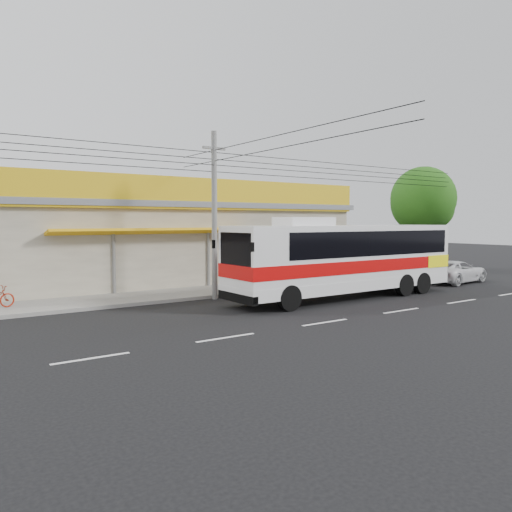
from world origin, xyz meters
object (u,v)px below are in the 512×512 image
(tree_far, at_px, (423,205))
(tree_near, at_px, (425,201))
(utility_pole, at_px, (214,161))
(coach_bus, at_px, (348,255))
(white_car, at_px, (455,272))

(tree_far, bearing_deg, tree_near, -121.04)
(utility_pole, bearing_deg, tree_near, 6.87)
(tree_near, xyz_separation_m, tree_far, (0.18, 0.30, -0.25))
(utility_pole, relative_size, tree_near, 4.73)
(coach_bus, distance_m, white_car, 9.19)
(utility_pole, relative_size, tree_far, 4.99)
(coach_bus, distance_m, tree_far, 14.02)
(coach_bus, relative_size, tree_far, 1.75)
(coach_bus, height_order, tree_far, tree_far)
(tree_far, bearing_deg, white_car, -125.61)
(coach_bus, relative_size, white_car, 2.65)
(utility_pole, xyz_separation_m, tree_far, (17.83, 2.43, -1.54))
(coach_bus, height_order, white_car, coach_bus)
(white_car, xyz_separation_m, tree_far, (3.54, 4.94, 3.99))
(tree_far, bearing_deg, utility_pole, -172.25)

